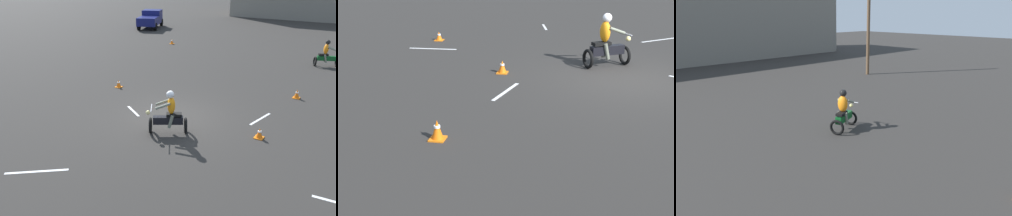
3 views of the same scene
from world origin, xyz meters
The scene contains 9 objects.
ground_plane centered at (0.00, 0.00, 0.00)m, with size 120.00×120.00×0.00m, color #2D2B28.
motorcycle_rider_foreground centered at (0.66, -1.27, 0.73)m, with size 1.51×1.22×1.66m.
traffic_cone_near_left centered at (6.89, -3.80, 0.16)m, with size 0.32×0.32×0.34m.
traffic_cone_near_right centered at (4.06, 4.87, 0.20)m, with size 0.32×0.32×0.42m.
traffic_cone_mid_left centered at (3.67, 0.01, 0.18)m, with size 0.32×0.32×0.38m.
lane_stripe_e centered at (6.69, -2.48, 0.00)m, with size 0.10×1.72×0.01m, color silver.
lane_stripe_n centered at (3.25, 1.67, 0.00)m, with size 0.10×1.54×0.01m, color silver.
lane_stripe_sw centered at (-1.48, -5.49, 0.00)m, with size 0.10×1.86×0.01m, color silver.
lane_stripe_s centered at (3.19, -7.17, 0.00)m, with size 0.10×1.23×0.01m, color silver.
Camera 2 is at (1.08, 13.12, 4.01)m, focal length 50.00 mm.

